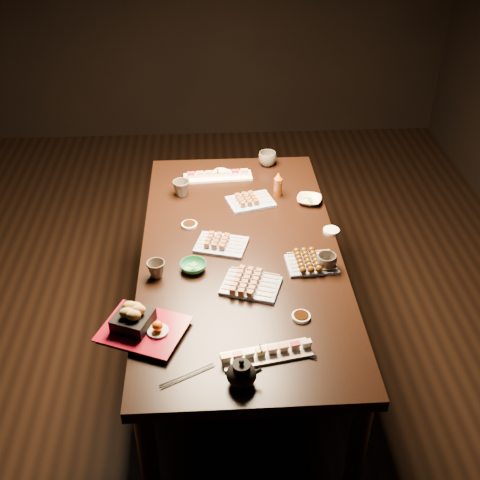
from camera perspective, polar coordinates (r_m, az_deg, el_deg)
The scene contains 23 objects.
ground at distance 3.50m, azimuth -1.53°, elevation -7.37°, with size 5.00×5.00×0.00m, color black.
dining_table at distance 2.97m, azimuth 0.06°, elevation -6.81°, with size 0.90×1.80×0.75m, color black.
sushi_platter_near at distance 2.22m, azimuth 2.53°, elevation -10.55°, with size 0.33×0.09×0.04m, color white, non-canonical shape.
sushi_platter_far at distance 3.29m, azimuth -2.12°, elevation 6.24°, with size 0.37×0.10×0.05m, color white, non-canonical shape.
yakitori_plate_center at distance 2.74m, azimuth -1.79°, elevation -0.11°, with size 0.23×0.16×0.06m, color #828EB6, non-canonical shape.
yakitori_plate_right at distance 2.50m, azimuth 1.04°, elevation -3.98°, with size 0.23×0.17×0.06m, color #828EB6, non-canonical shape.
yakitori_plate_left at distance 3.06m, azimuth 1.01°, elevation 3.98°, with size 0.23×0.16×0.06m, color #828EB6, non-canonical shape.
tsukune_plate at distance 2.64m, azimuth 6.82°, elevation -1.96°, with size 0.22×0.16×0.05m, color #828EB6, non-canonical shape.
edamame_bowl_green at distance 2.61m, azimuth -4.45°, elevation -2.52°, with size 0.11×0.11×0.04m, color #287C4F.
edamame_bowl_cream at distance 3.09m, azimuth 6.57°, elevation 3.78°, with size 0.12×0.12×0.03m, color beige.
tempura_tray at distance 2.31m, azimuth -9.21°, elevation -7.67°, with size 0.31×0.25×0.11m, color black, non-canonical shape.
teacup_near_left at distance 2.58m, azimuth -7.95°, elevation -2.77°, with size 0.08×0.08×0.07m, color #494138.
teacup_mid_right at distance 2.63m, azimuth 8.20°, elevation -2.06°, with size 0.09×0.09×0.07m, color #494138.
teacup_far_left at distance 3.14m, azimuth -5.58°, elevation 4.90°, with size 0.09×0.09×0.08m, color #494138.
teacup_far_right at distance 3.42m, azimuth 2.62°, elevation 7.69°, with size 0.10×0.10×0.08m, color #494138.
teapot at distance 2.11m, azimuth 0.14°, elevation -12.40°, with size 0.13×0.13×0.11m, color black, non-canonical shape.
condiment_bottle at distance 3.11m, azimuth 3.62°, elevation 5.29°, with size 0.04×0.04×0.13m, color #632C0D.
sauce_dish_west at distance 2.90m, azimuth -4.83°, elevation 1.44°, with size 0.08×0.08×0.01m, color white.
sauce_dish_east at distance 2.88m, azimuth 8.64°, elevation 0.89°, with size 0.08×0.08×0.01m, color white.
sauce_dish_se at distance 2.39m, azimuth 5.81°, elevation -7.23°, with size 0.07×0.07×0.01m, color white.
sauce_dish_nw at distance 3.35m, azimuth -1.84°, elevation 6.44°, with size 0.08×0.08×0.01m, color white.
chopsticks_near at distance 2.17m, azimuth -4.99°, elevation -12.65°, with size 0.21×0.02×0.01m, color black, non-canonical shape.
chopsticks_se at distance 2.25m, azimuth 4.50°, elevation -10.51°, with size 0.22×0.02×0.01m, color black, non-canonical shape.
Camera 1 is at (-0.06, -2.58, 2.35)m, focal length 45.00 mm.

